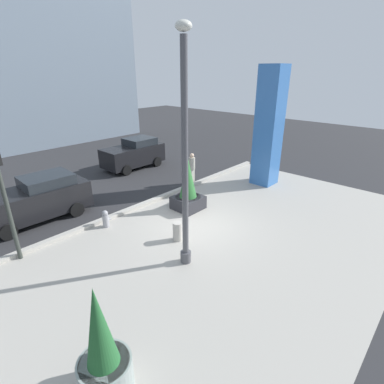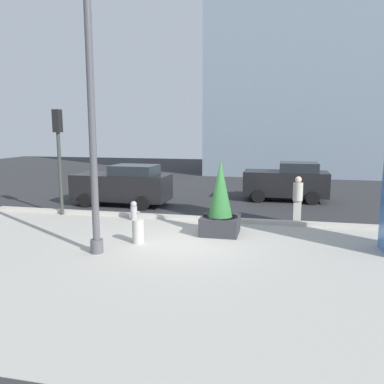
# 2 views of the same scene
# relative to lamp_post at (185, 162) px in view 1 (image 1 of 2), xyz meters

# --- Properties ---
(ground_plane) EXTENTS (60.00, 60.00, 0.00)m
(ground_plane) POSITION_rel_lamp_post_xyz_m (2.17, 5.48, -3.53)
(ground_plane) COLOR #2D2D30
(plaza_pavement) EXTENTS (18.00, 10.00, 0.02)m
(plaza_pavement) POSITION_rel_lamp_post_xyz_m (2.17, -0.52, -3.53)
(plaza_pavement) COLOR #ADA89E
(plaza_pavement) RESTS_ON ground_plane
(curb_strip) EXTENTS (18.00, 0.24, 0.16)m
(curb_strip) POSITION_rel_lamp_post_xyz_m (2.17, 4.60, -3.45)
(curb_strip) COLOR #B7B2A8
(curb_strip) RESTS_ON ground_plane
(lamp_post) EXTENTS (0.44, 0.44, 7.23)m
(lamp_post) POSITION_rel_lamp_post_xyz_m (0.00, 0.00, 0.00)
(lamp_post) COLOR #4C4C51
(lamp_post) RESTS_ON ground_plane
(art_pillar_blue) EXTENTS (1.19, 1.19, 6.34)m
(art_pillar_blue) POSITION_rel_lamp_post_xyz_m (8.56, 1.91, -0.36)
(art_pillar_blue) COLOR #3870BC
(art_pillar_blue) RESTS_ON ground_plane
(potted_plant_curbside) EXTENTS (1.25, 1.25, 2.50)m
(potted_plant_curbside) POSITION_rel_lamp_post_xyz_m (3.11, 2.80, -2.53)
(potted_plant_curbside) COLOR #2D2D33
(potted_plant_curbside) RESTS_ON ground_plane
(potted_plant_by_pillar) EXTENTS (1.09, 1.09, 2.57)m
(potted_plant_by_pillar) POSITION_rel_lamp_post_xyz_m (-4.23, -1.80, -2.57)
(potted_plant_by_pillar) COLOR gray
(potted_plant_by_pillar) RESTS_ON ground_plane
(fire_hydrant) EXTENTS (0.36, 0.26, 0.75)m
(fire_hydrant) POSITION_rel_lamp_post_xyz_m (-0.47, 4.11, -3.16)
(fire_hydrant) COLOR #99999E
(fire_hydrant) RESTS_ON ground_plane
(concrete_bollard) EXTENTS (0.36, 0.36, 0.75)m
(concrete_bollard) POSITION_rel_lamp_post_xyz_m (0.80, 1.19, -3.15)
(concrete_bollard) COLOR #B2ADA3
(concrete_bollard) RESTS_ON ground_plane
(traffic_light_far_side) EXTENTS (0.28, 0.42, 4.27)m
(traffic_light_far_side) POSITION_rel_lamp_post_xyz_m (-3.72, 4.38, -0.64)
(traffic_light_far_side) COLOR #333833
(traffic_light_far_side) RESTS_ON ground_plane
(car_curb_west) EXTENTS (4.04, 2.04, 1.90)m
(car_curb_west) POSITION_rel_lamp_post_xyz_m (5.38, 9.78, -2.58)
(car_curb_west) COLOR black
(car_curb_west) RESTS_ON ground_plane
(car_far_lane) EXTENTS (4.48, 2.11, 1.88)m
(car_far_lane) POSITION_rel_lamp_post_xyz_m (-2.05, 6.88, -2.59)
(car_far_lane) COLOR black
(car_far_lane) RESTS_ON ground_plane
(pedestrian_by_curb) EXTENTS (0.37, 0.37, 1.78)m
(pedestrian_by_curb) POSITION_rel_lamp_post_xyz_m (5.69, 4.90, -2.53)
(pedestrian_by_curb) COLOR #B2AD9E
(pedestrian_by_curb) RESTS_ON ground_plane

